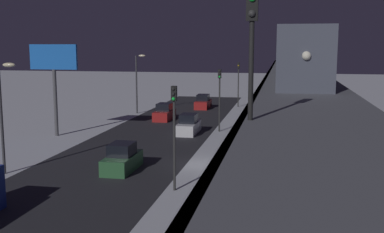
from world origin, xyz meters
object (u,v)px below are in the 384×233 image
rail_signal (252,33)px  sedan_red (203,103)px  subway_train (293,50)px  traffic_light_near (174,123)px  traffic_light_mid (220,91)px  sedan_red_2 (164,113)px  traffic_light_far (238,78)px  sedan_green (122,159)px  sedan_white (189,125)px  commercial_billboard (54,66)px

rail_signal → sedan_red: (10.04, -50.06, -8.35)m
subway_train → sedan_red: subway_train is taller
traffic_light_near → traffic_light_mid: (0.00, -20.29, 0.00)m
sedan_red_2 → rail_signal: bearing=108.2°
sedan_red_2 → traffic_light_far: bearing=-118.6°
sedan_green → subway_train: bearing=67.9°
sedan_green → traffic_light_mid: 17.45m
traffic_light_near → traffic_light_far: (0.00, -40.57, 0.00)m
rail_signal → sedan_red: size_ratio=0.88×
sedan_white → commercial_billboard: (12.50, 3.71, 6.03)m
traffic_light_far → traffic_light_near: bearing=90.0°
subway_train → sedan_red_2: bearing=24.4°
traffic_light_far → sedan_red_2: bearing=61.4°
rail_signal → sedan_white: bearing=-75.0°
sedan_green → traffic_light_mid: bearing=74.1°
sedan_white → traffic_light_far: size_ratio=0.71×
subway_train → traffic_light_mid: 15.76m
sedan_red_2 → traffic_light_far: traffic_light_far is taller
subway_train → sedan_white: subway_train is taller
sedan_red_2 → sedan_white: bearing=119.5°
sedan_red → commercial_billboard: commercial_billboard is taller
traffic_light_mid → commercial_billboard: 16.50m
sedan_white → sedan_green: (1.80, 14.87, 0.00)m
traffic_light_mid → commercial_billboard: bearing=19.0°
sedan_red → traffic_light_far: traffic_light_far is taller
sedan_green → traffic_light_far: (-4.70, -36.74, 3.40)m
rail_signal → traffic_light_far: rail_signal is taller
traffic_light_far → commercial_billboard: bearing=59.0°
traffic_light_mid → traffic_light_far: same height
sedan_red_2 → traffic_light_mid: bearing=138.8°
traffic_light_mid → traffic_light_far: 20.29m
sedan_red_2 → sedan_red: bearing=-104.2°
sedan_green → traffic_light_far: bearing=82.7°
subway_train → commercial_billboard: (22.82, 18.62, -1.36)m
rail_signal → traffic_light_far: bearing=-84.2°
sedan_red_2 → commercial_billboard: 15.47m
subway_train → sedan_green: 32.99m
sedan_red → traffic_light_near: traffic_light_near is taller
rail_signal → commercial_billboard: bearing=-52.6°
sedan_red → traffic_light_far: bearing=29.3°
sedan_red → sedan_white: size_ratio=1.00×
traffic_light_near → sedan_green: bearing=-39.2°
sedan_red_2 → traffic_light_mid: (-7.50, 6.55, 3.40)m
rail_signal → sedan_red: bearing=-78.7°
rail_signal → traffic_light_near: rail_signal is taller
subway_train → sedan_green: (12.12, 29.78, -7.39)m
sedan_red_2 → traffic_light_near: bearing=105.6°
subway_train → traffic_light_far: 10.93m
sedan_red → sedan_red_2: (2.80, 11.09, 0.01)m
subway_train → traffic_light_far: subway_train is taller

